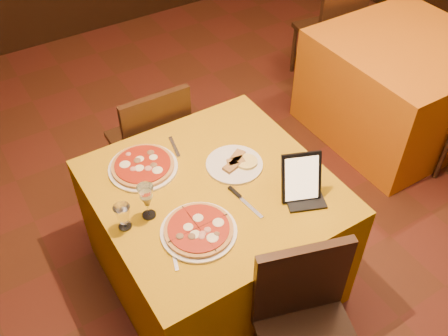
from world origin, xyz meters
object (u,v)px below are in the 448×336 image
wine_glass (147,201)px  side_table (399,87)px  pizza_far (143,167)px  tablet (301,177)px  chair_main_far (148,141)px  pizza_near (199,230)px  chair_side_far (326,30)px  water_glass (123,217)px  main_table (214,234)px

wine_glass → side_table: bearing=11.6°
pizza_far → tablet: bearing=-45.4°
wine_glass → tablet: size_ratio=0.78×
chair_main_far → pizza_near: 1.08m
chair_main_far → pizza_far: 0.64m
chair_side_far → tablet: tablet is taller
pizza_near → water_glass: water_glass is taller
side_table → chair_main_far: chair_main_far is taller
side_table → pizza_far: 2.15m
main_table → side_table: size_ratio=1.00×
pizza_far → wine_glass: wine_glass is taller
pizza_near → chair_main_far: bearing=78.6°
side_table → tablet: bearing=-155.2°
main_table → chair_side_far: size_ratio=1.21×
wine_glass → water_glass: bearing=-178.6°
pizza_far → water_glass: (-0.23, -0.30, 0.05)m
chair_side_far → pizza_near: bearing=44.1°
side_table → pizza_far: size_ratio=3.14×
pizza_far → wine_glass: bearing=-110.5°
pizza_near → water_glass: (-0.26, 0.21, 0.05)m
chair_main_far → pizza_far: bearing=65.8°
pizza_far → side_table: bearing=4.4°
water_glass → tablet: tablet is taller
side_table → pizza_near: 2.22m
chair_side_far → pizza_far: 2.36m
tablet → chair_side_far: bearing=67.3°
chair_side_far → pizza_near: size_ratio=2.65×
wine_glass → tablet: tablet is taller
main_table → side_table: bearing=13.5°
chair_main_far → water_glass: chair_main_far is taller
wine_glass → pizza_far: bearing=69.5°
pizza_near → tablet: tablet is taller
main_table → water_glass: (-0.47, -0.01, 0.44)m
chair_main_far → tablet: (0.31, -1.07, 0.41)m
main_table → chair_main_far: chair_main_far is taller
main_table → tablet: bearing=-40.8°
pizza_near → main_table: bearing=46.5°
side_table → wine_glass: 2.31m
pizza_near → pizza_far: (-0.03, 0.50, 0.00)m
pizza_near → wine_glass: bearing=124.4°
side_table → pizza_near: size_ratio=3.20×
chair_main_far → water_glass: bearing=60.7°
main_table → side_table: same height
water_glass → chair_side_far: bearing=29.1°
side_table → wine_glass: wine_glass is taller
main_table → chair_main_far: size_ratio=1.21×
chair_side_far → pizza_near: (-2.08, -1.51, 0.31)m
pizza_far → pizza_near: bearing=-86.3°
pizza_near → pizza_far: 0.51m
chair_side_far → pizza_near: 2.58m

